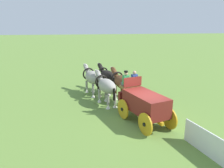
# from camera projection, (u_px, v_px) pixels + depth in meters

# --- Properties ---
(ground_plane) EXTENTS (220.00, 220.00, 0.00)m
(ground_plane) POSITION_uv_depth(u_px,v_px,m) (145.00, 123.00, 12.52)
(ground_plane) COLOR olive
(show_wagon) EXTENTS (5.76, 2.54, 2.75)m
(show_wagon) POSITION_uv_depth(u_px,v_px,m) (144.00, 103.00, 12.36)
(show_wagon) COLOR maroon
(show_wagon) RESTS_ON ground
(draft_horse_rear_near) EXTENTS (3.02, 1.48, 2.18)m
(draft_horse_rear_near) POSITION_uv_depth(u_px,v_px,m) (106.00, 86.00, 15.15)
(draft_horse_rear_near) COLOR #9E998E
(draft_horse_rear_near) RESTS_ON ground
(draft_horse_rear_off) EXTENTS (3.06, 1.51, 2.28)m
(draft_horse_rear_off) POSITION_uv_depth(u_px,v_px,m) (123.00, 83.00, 15.68)
(draft_horse_rear_off) COLOR brown
(draft_horse_rear_off) RESTS_ON ground
(draft_horse_lead_near) EXTENTS (3.02, 1.52, 2.22)m
(draft_horse_lead_near) POSITION_uv_depth(u_px,v_px,m) (92.00, 78.00, 17.38)
(draft_horse_lead_near) COLOR #9E998E
(draft_horse_lead_near) RESTS_ON ground
(draft_horse_lead_off) EXTENTS (3.04, 1.45, 2.18)m
(draft_horse_lead_off) POSITION_uv_depth(u_px,v_px,m) (107.00, 76.00, 17.96)
(draft_horse_lead_off) COLOR black
(draft_horse_lead_off) RESTS_ON ground
(sponsor_banner) EXTENTS (3.15, 0.67, 1.10)m
(sponsor_banner) POSITION_uv_depth(u_px,v_px,m) (211.00, 146.00, 9.17)
(sponsor_banner) COLOR silver
(sponsor_banner) RESTS_ON ground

